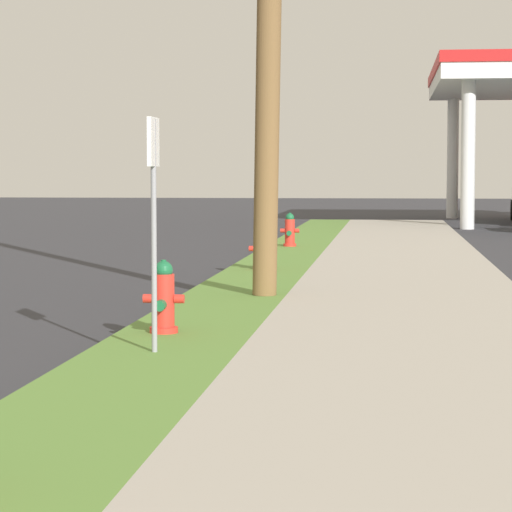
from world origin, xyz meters
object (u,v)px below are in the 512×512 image
at_px(fire_hydrant_fourth, 290,232).
at_px(fire_hydrant_second, 164,301).
at_px(street_sign_post, 154,185).
at_px(fire_hydrant_third, 261,250).

bearing_deg(fire_hydrant_fourth, fire_hydrant_second, -90.31).
bearing_deg(street_sign_post, fire_hydrant_fourth, 90.33).
height_order(fire_hydrant_second, fire_hydrant_fourth, same).
bearing_deg(fire_hydrant_third, fire_hydrant_second, -90.91).
relative_size(fire_hydrant_second, street_sign_post, 0.35).
height_order(fire_hydrant_fourth, street_sign_post, street_sign_post).
bearing_deg(fire_hydrant_second, fire_hydrant_third, 89.09).
height_order(fire_hydrant_second, street_sign_post, street_sign_post).
bearing_deg(fire_hydrant_third, fire_hydrant_fourth, 90.46).
relative_size(fire_hydrant_third, street_sign_post, 0.35).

